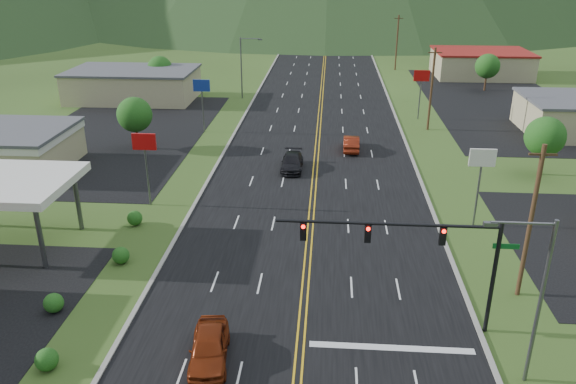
# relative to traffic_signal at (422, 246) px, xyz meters

# --- Properties ---
(traffic_signal) EXTENTS (13.10, 0.43, 7.00)m
(traffic_signal) POSITION_rel_traffic_signal_xyz_m (0.00, 0.00, 0.00)
(traffic_signal) COLOR black
(traffic_signal) RESTS_ON ground
(streetlight_east) EXTENTS (3.28, 0.25, 9.00)m
(streetlight_east) POSITION_rel_traffic_signal_xyz_m (4.70, -4.00, -0.15)
(streetlight_east) COLOR #59595E
(streetlight_east) RESTS_ON ground
(streetlight_west) EXTENTS (3.28, 0.25, 9.00)m
(streetlight_west) POSITION_rel_traffic_signal_xyz_m (-18.16, 56.00, -0.15)
(streetlight_west) COLOR #59595E
(streetlight_west) RESTS_ON ground
(gas_canopy) EXTENTS (10.00, 8.00, 5.30)m
(gas_canopy) POSITION_rel_traffic_signal_xyz_m (-28.48, 8.00, -0.46)
(gas_canopy) COLOR white
(gas_canopy) RESTS_ON ground
(building_west_far) EXTENTS (18.40, 11.40, 4.50)m
(building_west_far) POSITION_rel_traffic_signal_xyz_m (-34.48, 54.00, -3.07)
(building_west_far) COLOR tan
(building_west_far) RESTS_ON ground
(building_east_far) EXTENTS (16.40, 12.40, 4.50)m
(building_east_far) POSITION_rel_traffic_signal_xyz_m (21.52, 76.00, -3.07)
(building_east_far) COLOR tan
(building_east_far) RESTS_ON ground
(pole_sign_west_a) EXTENTS (2.00, 0.18, 6.40)m
(pole_sign_west_a) POSITION_rel_traffic_signal_xyz_m (-20.48, 16.00, -0.28)
(pole_sign_west_a) COLOR #59595E
(pole_sign_west_a) RESTS_ON ground
(pole_sign_west_b) EXTENTS (2.00, 0.18, 6.40)m
(pole_sign_west_b) POSITION_rel_traffic_signal_xyz_m (-20.48, 38.00, -0.28)
(pole_sign_west_b) COLOR #59595E
(pole_sign_west_b) RESTS_ON ground
(pole_sign_east_a) EXTENTS (2.00, 0.18, 6.40)m
(pole_sign_east_a) POSITION_rel_traffic_signal_xyz_m (6.52, 14.00, -0.28)
(pole_sign_east_a) COLOR #59595E
(pole_sign_east_a) RESTS_ON ground
(pole_sign_east_b) EXTENTS (2.00, 0.18, 6.40)m
(pole_sign_east_b) POSITION_rel_traffic_signal_xyz_m (6.52, 46.00, -0.28)
(pole_sign_east_b) COLOR #59595E
(pole_sign_east_b) RESTS_ON ground
(tree_west_a) EXTENTS (3.84, 3.84, 5.82)m
(tree_west_a) POSITION_rel_traffic_signal_xyz_m (-26.48, 31.00, -1.44)
(tree_west_a) COLOR #382314
(tree_west_a) RESTS_ON ground
(tree_west_b) EXTENTS (3.84, 3.84, 5.82)m
(tree_west_b) POSITION_rel_traffic_signal_xyz_m (-31.48, 58.00, -1.44)
(tree_west_b) COLOR #382314
(tree_west_b) RESTS_ON ground
(tree_east_a) EXTENTS (3.84, 3.84, 5.82)m
(tree_east_a) POSITION_rel_traffic_signal_xyz_m (15.52, 26.00, -1.44)
(tree_east_a) COLOR #382314
(tree_east_a) RESTS_ON ground
(tree_east_b) EXTENTS (3.84, 3.84, 5.82)m
(tree_east_b) POSITION_rel_traffic_signal_xyz_m (19.52, 64.00, -1.44)
(tree_east_b) COLOR #382314
(tree_east_b) RESTS_ON ground
(utility_pole_a) EXTENTS (1.60, 0.28, 10.00)m
(utility_pole_a) POSITION_rel_traffic_signal_xyz_m (7.02, 4.00, -0.20)
(utility_pole_a) COLOR #382314
(utility_pole_a) RESTS_ON ground
(utility_pole_b) EXTENTS (1.60, 0.28, 10.00)m
(utility_pole_b) POSITION_rel_traffic_signal_xyz_m (7.02, 41.00, -0.20)
(utility_pole_b) COLOR #382314
(utility_pole_b) RESTS_ON ground
(utility_pole_c) EXTENTS (1.60, 0.28, 10.00)m
(utility_pole_c) POSITION_rel_traffic_signal_xyz_m (7.02, 81.00, -0.20)
(utility_pole_c) COLOR #382314
(utility_pole_c) RESTS_ON ground
(utility_pole_d) EXTENTS (1.60, 0.28, 10.00)m
(utility_pole_d) POSITION_rel_traffic_signal_xyz_m (7.02, 121.00, -0.20)
(utility_pole_d) COLOR #382314
(utility_pole_d) RESTS_ON ground
(car_red_near) EXTENTS (2.50, 5.08, 1.67)m
(car_red_near) POSITION_rel_traffic_signal_xyz_m (-11.20, -3.74, -4.50)
(car_red_near) COLOR maroon
(car_red_near) RESTS_ON ground
(car_dark_mid) EXTENTS (2.12, 5.18, 1.50)m
(car_dark_mid) POSITION_rel_traffic_signal_xyz_m (-8.82, 25.56, -4.58)
(car_dark_mid) COLOR black
(car_dark_mid) RESTS_ON ground
(car_red_far) EXTENTS (1.80, 4.92, 1.61)m
(car_red_far) POSITION_rel_traffic_signal_xyz_m (-2.71, 32.18, -4.52)
(car_red_far) COLOR maroon
(car_red_far) RESTS_ON ground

